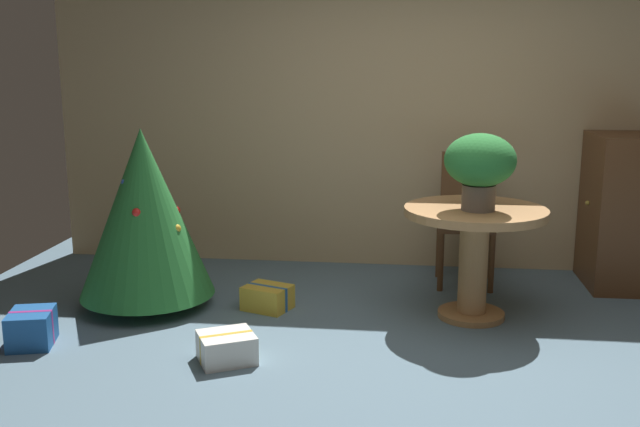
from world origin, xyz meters
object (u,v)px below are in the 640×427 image
Objects in this scene: round_dining_table at (474,238)px; gift_box_blue at (32,328)px; gift_box_gold at (267,297)px; holiday_tree at (144,213)px; wooden_cabinet at (622,211)px; flower_vase at (480,164)px; gift_box_cream at (227,348)px; wooden_chair_far at (465,212)px.

gift_box_blue is at bearing -163.07° from round_dining_table.
gift_box_blue is 1.54m from gift_box_gold.
gift_box_gold is (0.85, 0.04, -0.59)m from holiday_tree.
wooden_cabinet is at bearing 14.91° from holiday_tree.
wooden_cabinet is at bearing 38.90° from flower_vase.
round_dining_table is 1.48m from gift_box_gold.
gift_box_cream is at bearing -147.83° from round_dining_table.
gift_box_blue is 0.89× the size of gift_box_cream.
gift_box_gold is at bearing 32.04° from gift_box_blue.
gift_box_gold is at bearing -149.47° from wooden_chair_far.
holiday_tree is (-2.26, 0.03, -0.39)m from flower_vase.
gift_box_gold is (-1.41, -0.01, -0.47)m from round_dining_table.
flower_vase reaches higher than round_dining_table.
wooden_chair_far is 2.53× the size of gift_box_cream.
wooden_cabinet reaches higher than gift_box_blue.
wooden_cabinet reaches higher than gift_box_gold.
holiday_tree is 1.04m from gift_box_gold.
wooden_chair_far is 0.87× the size of wooden_cabinet.
gift_box_blue is at bearing -120.37° from holiday_tree.
wooden_cabinet is at bearing 18.73° from gift_box_gold.
wooden_cabinet is (3.90, 1.70, 0.48)m from gift_box_blue.
wooden_chair_far is at bearing 90.45° from flower_vase.
wooden_chair_far is at bearing 49.92° from gift_box_cream.
wooden_chair_far reaches higher than gift_box_blue.
wooden_chair_far is 2.84× the size of gift_box_blue.
flower_vase is (0.01, -0.08, 0.51)m from round_dining_table.
gift_box_blue is at bearing -164.64° from flower_vase.
wooden_chair_far reaches higher than gift_box_gold.
holiday_tree is 1.07m from gift_box_blue.
wooden_cabinet is at bearing 36.33° from round_dining_table.
wooden_chair_far is 2.33m from gift_box_cream.
wooden_chair_far is 2.71× the size of gift_box_gold.
wooden_chair_far is 0.80× the size of holiday_tree.
round_dining_table is 0.75× the size of holiday_tree.
holiday_tree is at bearing -165.09° from wooden_cabinet.
wooden_cabinet is (2.59, 0.88, 0.50)m from gift_box_gold.
holiday_tree reaches higher than wooden_cabinet.
holiday_tree reaches higher than gift_box_blue.
wooden_cabinet is at bearing 23.52° from gift_box_blue.
holiday_tree is at bearing -178.83° from round_dining_table.
holiday_tree reaches higher than round_dining_table.
round_dining_table is 1.47m from wooden_cabinet.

